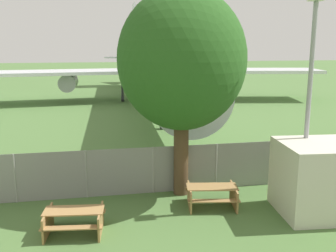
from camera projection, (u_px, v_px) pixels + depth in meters
perimeter_fence at (153, 170)px, 15.22m from camera, size 56.07×0.07×1.84m
airplane at (145, 67)px, 37.79m from camera, size 36.38×44.19×10.92m
picnic_bench_near_cabin at (74, 218)px, 12.03m from camera, size 1.96×1.61×0.76m
picnic_bench_open_grass at (212, 194)px, 14.01m from camera, size 2.00×1.67×0.76m
tree_near_hangar at (182, 60)px, 14.27m from camera, size 4.71×4.71×7.75m
light_mast at (311, 78)px, 13.41m from camera, size 0.44×0.44×7.47m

